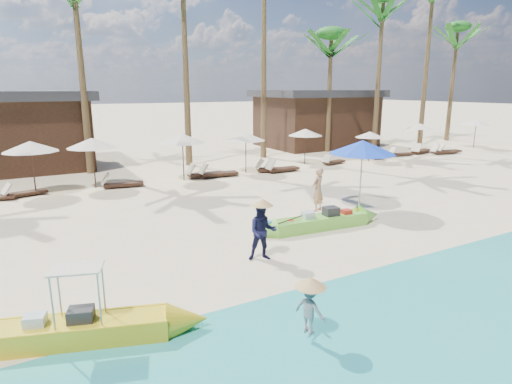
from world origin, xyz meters
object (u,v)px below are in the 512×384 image
tourist (318,189)px  green_canoe (320,222)px  blue_umbrella (363,147)px  yellow_canoe (70,331)px

tourist → green_canoe: bearing=32.0°
green_canoe → blue_umbrella: (2.67, 1.07, 2.14)m
tourist → blue_umbrella: (1.48, -0.65, 1.55)m
blue_umbrella → tourist: bearing=156.2°
green_canoe → yellow_canoe: yellow_canoe is taller
tourist → yellow_canoe: bearing=4.0°
green_canoe → blue_umbrella: 3.58m
green_canoe → blue_umbrella: size_ratio=2.04×
green_canoe → tourist: bearing=60.2°
green_canoe → tourist: size_ratio=3.25×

